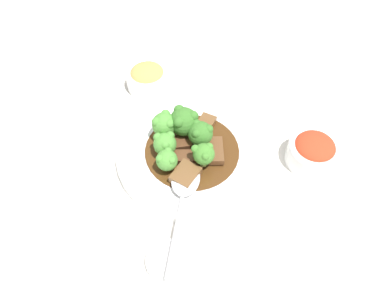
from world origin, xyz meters
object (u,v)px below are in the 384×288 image
(beef_strip_2, at_px, (203,128))
(broccoli_floret_1, at_px, (164,124))
(broccoli_floret_3, at_px, (204,154))
(beef_strip_3, at_px, (178,143))
(side_bowl_appetizer, at_px, (147,77))
(broccoli_floret_4, at_px, (167,160))
(side_bowl_kimchi, at_px, (313,151))
(beef_strip_0, at_px, (183,157))
(main_plate, at_px, (192,152))
(beef_strip_4, at_px, (215,151))
(serving_spoon, at_px, (184,185))
(broccoli_floret_0, at_px, (165,143))
(sauce_dish, at_px, (167,260))
(broccoli_floret_5, at_px, (200,133))
(beef_strip_1, at_px, (186,175))
(broccoli_floret_2, at_px, (184,121))

(beef_strip_2, height_order, broccoli_floret_1, broccoli_floret_1)
(beef_strip_2, height_order, broccoli_floret_3, broccoli_floret_3)
(beef_strip_3, distance_m, broccoli_floret_1, 0.04)
(side_bowl_appetizer, bearing_deg, broccoli_floret_4, 2.82)
(side_bowl_kimchi, bearing_deg, beef_strip_0, -97.36)
(beef_strip_3, bearing_deg, main_plate, 59.43)
(beef_strip_4, distance_m, serving_spoon, 0.09)
(broccoli_floret_0, distance_m, sauce_dish, 0.20)
(beef_strip_2, distance_m, side_bowl_kimchi, 0.21)
(beef_strip_2, distance_m, broccoli_floret_4, 0.11)
(serving_spoon, bearing_deg, main_plate, 161.28)
(main_plate, height_order, side_bowl_kimchi, side_bowl_kimchi)
(beef_strip_4, bearing_deg, sauce_dish, -32.21)
(beef_strip_0, xyz_separation_m, broccoli_floret_0, (-0.02, -0.03, 0.02))
(beef_strip_3, bearing_deg, broccoli_floret_5, 82.65)
(beef_strip_4, xyz_separation_m, broccoli_floret_0, (-0.02, -0.09, 0.02))
(broccoli_floret_0, bearing_deg, beef_strip_2, 117.56)
(broccoli_floret_3, bearing_deg, serving_spoon, -44.44)
(broccoli_floret_4, distance_m, side_bowl_kimchi, 0.26)
(broccoli_floret_4, distance_m, serving_spoon, 0.05)
(beef_strip_3, height_order, broccoli_floret_4, broccoli_floret_4)
(sauce_dish, bearing_deg, serving_spoon, 158.41)
(broccoli_floret_1, bearing_deg, broccoli_floret_5, 63.14)
(beef_strip_3, relative_size, serving_spoon, 0.24)
(broccoli_floret_3, bearing_deg, broccoli_floret_0, -122.10)
(beef_strip_0, bearing_deg, beef_strip_1, -1.63)
(beef_strip_0, bearing_deg, beef_strip_3, -174.06)
(broccoli_floret_2, relative_size, sauce_dish, 0.90)
(beef_strip_2, relative_size, side_bowl_kimchi, 0.80)
(main_plate, distance_m, beef_strip_3, 0.03)
(beef_strip_3, distance_m, side_bowl_kimchi, 0.24)
(beef_strip_3, relative_size, broccoli_floret_3, 0.98)
(beef_strip_0, height_order, broccoli_floret_4, broccoli_floret_4)
(beef_strip_2, xyz_separation_m, broccoli_floret_4, (0.08, -0.08, 0.02))
(beef_strip_4, bearing_deg, broccoli_floret_0, -101.32)
(beef_strip_2, xyz_separation_m, side_bowl_kimchi, (0.09, 0.18, 0.00))
(broccoli_floret_0, xyz_separation_m, broccoli_floret_1, (-0.04, 0.00, 0.01))
(beef_strip_1, height_order, broccoli_floret_2, broccoli_floret_2)
(broccoli_floret_4, height_order, sauce_dish, broccoli_floret_4)
(beef_strip_0, distance_m, beef_strip_1, 0.04)
(broccoli_floret_1, relative_size, broccoli_floret_5, 1.04)
(beef_strip_1, distance_m, serving_spoon, 0.02)
(broccoli_floret_2, distance_m, side_bowl_appetizer, 0.17)
(serving_spoon, xyz_separation_m, sauce_dish, (0.12, -0.05, -0.02))
(beef_strip_3, bearing_deg, serving_spoon, -1.92)
(side_bowl_kimchi, distance_m, side_bowl_appetizer, 0.37)
(beef_strip_2, bearing_deg, beef_strip_0, -38.12)
(beef_strip_0, distance_m, broccoli_floret_3, 0.05)
(beef_strip_0, relative_size, beef_strip_1, 1.03)
(broccoli_floret_4, bearing_deg, beef_strip_3, 151.43)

